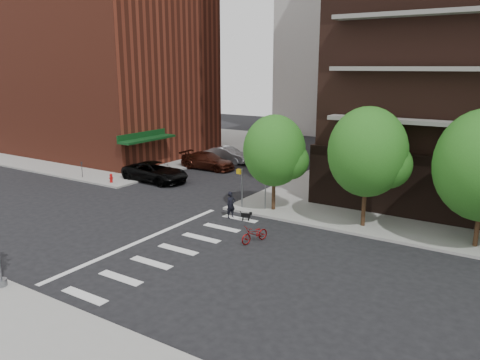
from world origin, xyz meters
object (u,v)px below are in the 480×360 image
at_px(parked_car_silver, 227,155).
at_px(parked_car_maroon, 208,161).
at_px(dog_walker, 231,205).
at_px(fire_hydrant, 111,178).
at_px(scooter, 255,234).
at_px(parked_car_black, 155,172).

bearing_deg(parked_car_silver, parked_car_maroon, -179.12).
relative_size(parked_car_maroon, dog_walker, 3.15).
relative_size(fire_hydrant, parked_car_maroon, 0.14).
bearing_deg(parked_car_maroon, fire_hydrant, 159.07).
height_order(parked_car_silver, dog_walker, dog_walker).
height_order(fire_hydrant, dog_walker, dog_walker).
xyz_separation_m(parked_car_silver, scooter, (13.35, -17.05, -0.30)).
relative_size(parked_car_black, dog_walker, 3.45).
bearing_deg(dog_walker, scooter, -107.14).
bearing_deg(scooter, dog_walker, 157.15).
xyz_separation_m(fire_hydrant, dog_walker, (12.90, -1.92, 0.29)).
xyz_separation_m(parked_car_black, scooter, (13.96, -7.37, -0.33)).
bearing_deg(fire_hydrant, dog_walker, -8.47).
height_order(parked_car_black, parked_car_maroon, parked_car_black).
relative_size(fire_hydrant, parked_car_silver, 0.15).
relative_size(parked_car_silver, scooter, 2.59).
relative_size(parked_car_black, scooter, 3.18).
bearing_deg(parked_car_silver, scooter, -143.85).
xyz_separation_m(parked_car_silver, dog_walker, (9.92, -14.23, 0.06)).
height_order(scooter, dog_walker, dog_walker).
height_order(parked_car_black, dog_walker, dog_walker).
distance_m(fire_hydrant, dog_walker, 13.05).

